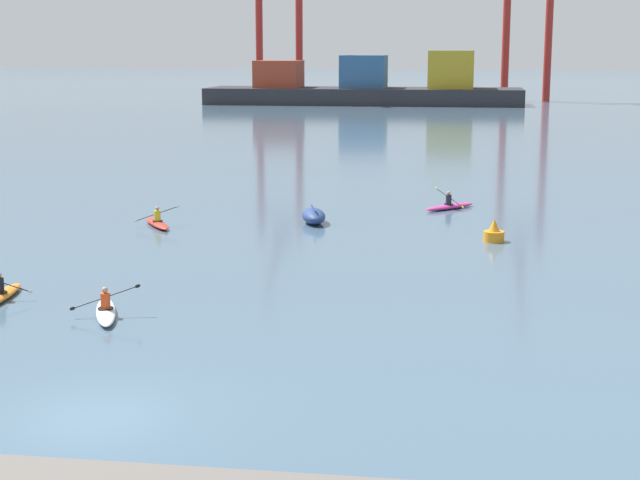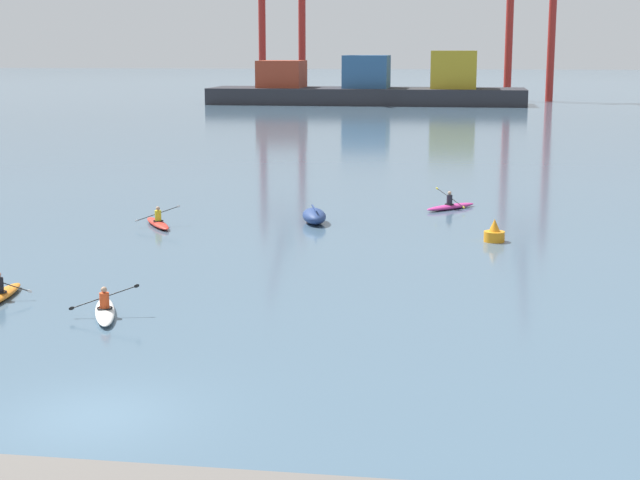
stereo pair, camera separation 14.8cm
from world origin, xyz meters
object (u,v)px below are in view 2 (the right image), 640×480
container_barge (370,87)px  kayak_orange (1,294)px  capsized_dinghy (314,216)px  kayak_magenta (451,206)px  channel_buoy (494,233)px  kayak_red (158,223)px  kayak_white (105,310)px

container_barge → kayak_orange: (-0.54, -119.39, -2.41)m
capsized_dinghy → kayak_magenta: size_ratio=0.97×
channel_buoy → kayak_red: 15.68m
capsized_dinghy → kayak_red: size_ratio=0.87×
capsized_dinghy → kayak_red: (-7.18, -1.89, -0.18)m
kayak_orange → kayak_white: bearing=-19.0°
channel_buoy → kayak_white: bearing=-131.5°
kayak_magenta → kayak_red: kayak_magenta is taller
kayak_magenta → kayak_orange: kayak_magenta is taller
kayak_red → kayak_magenta: bearing=27.5°
capsized_dinghy → kayak_red: kayak_red is taller
capsized_dinghy → channel_buoy: channel_buoy is taller
kayak_magenta → kayak_white: bearing=-114.7°
container_barge → kayak_orange: size_ratio=13.82×
kayak_red → kayak_orange: kayak_orange is taller
kayak_white → kayak_orange: (-4.18, 1.44, -0.00)m
capsized_dinghy → kayak_orange: 17.86m
container_barge → capsized_dinghy: container_barge is taller
container_barge → channel_buoy: container_barge is taller
kayak_orange → kayak_magenta: bearing=55.4°
capsized_dinghy → kayak_white: bearing=-102.8°
channel_buoy → kayak_white: (-12.37, -13.98, -0.19)m
kayak_magenta → container_barge: bearing=98.1°
kayak_white → channel_buoy: bearing=48.5°
channel_buoy → kayak_orange: (-16.55, -12.54, -0.19)m
container_barge → kayak_magenta: (13.98, -98.31, -2.41)m
channel_buoy → kayak_orange: size_ratio=0.29×
capsized_dinghy → container_barge: bearing=94.2°
capsized_dinghy → kayak_magenta: 8.23m
capsized_dinghy → channel_buoy: 9.08m
container_barge → capsized_dinghy: bearing=-85.8°
capsized_dinghy → kayak_orange: size_ratio=0.81×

